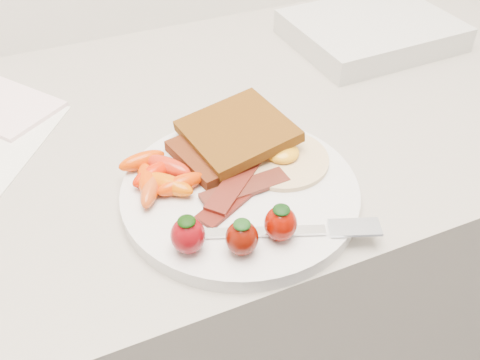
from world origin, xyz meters
name	(u,v)px	position (x,y,z in m)	size (l,w,h in m)	color
counter	(203,317)	(0.00, 1.70, 0.45)	(2.00, 0.60, 0.90)	gray
plate	(240,193)	(0.01, 1.54, 0.91)	(0.27, 0.27, 0.02)	silver
toast_lower	(218,151)	(0.00, 1.60, 0.93)	(0.09, 0.09, 0.01)	#4D1805
toast_upper	(237,131)	(0.03, 1.61, 0.94)	(0.12, 0.12, 0.01)	#431D06
fried_egg	(282,157)	(0.07, 1.56, 0.92)	(0.15, 0.15, 0.02)	beige
bacon_strips	(238,189)	(0.00, 1.53, 0.92)	(0.12, 0.10, 0.01)	#3A0708
baby_carrots	(159,177)	(-0.08, 1.58, 0.93)	(0.09, 0.10, 0.02)	red
strawberries	(236,232)	(-0.03, 1.46, 0.94)	(0.12, 0.06, 0.04)	maroon
fork	(305,230)	(0.04, 1.45, 0.92)	(0.18, 0.08, 0.00)	white
notepad	(3,106)	(-0.23, 1.84, 0.91)	(0.10, 0.15, 0.01)	#F8D5DB
appliance	(371,30)	(0.36, 1.81, 0.92)	(0.26, 0.21, 0.04)	beige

